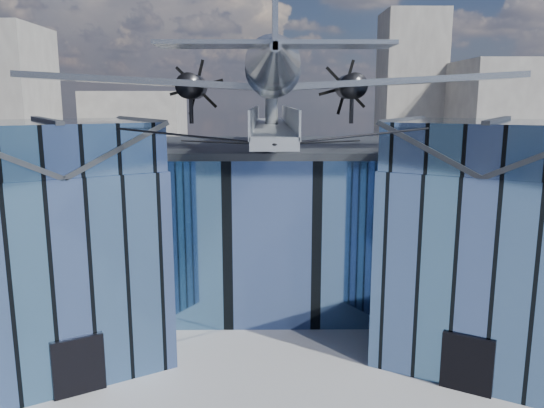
{
  "coord_description": "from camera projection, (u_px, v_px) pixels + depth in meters",
  "views": [
    {
      "loc": [
        -0.28,
        -25.83,
        12.61
      ],
      "look_at": [
        0.0,
        2.0,
        7.2
      ],
      "focal_mm": 35.0,
      "sensor_mm": 36.0,
      "label": 1
    }
  ],
  "objects": [
    {
      "name": "ground_plane",
      "position": [
        272.0,
        346.0,
        27.77
      ],
      "size": [
        120.0,
        120.0,
        0.0
      ],
      "primitive_type": "plane",
      "color": "gray"
    },
    {
      "name": "museum",
      "position": [
        271.0,
        219.0,
        32.42
      ],
      "size": [
        32.88,
        24.5,
        17.6
      ],
      "color": "#4C6C9A",
      "rests_on": "ground"
    },
    {
      "name": "bg_towers",
      "position": [
        279.0,
        120.0,
        75.43
      ],
      "size": [
        77.0,
        24.5,
        26.0
      ],
      "color": "gray",
      "rests_on": "ground"
    }
  ]
}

